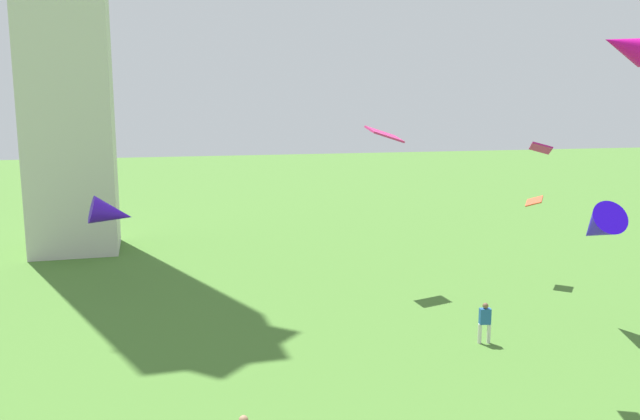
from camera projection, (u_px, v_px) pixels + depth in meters
person_1 at (485, 320)px, 22.74m from camera, size 0.47×0.31×1.55m
kite_flying_0 at (112, 213)px, 29.55m from camera, size 2.36×1.65×1.81m
kite_flying_1 at (534, 201)px, 30.79m from camera, size 1.29×1.39×0.50m
kite_flying_3 at (541, 148)px, 18.82m from camera, size 0.92×1.08×0.45m
kite_flying_4 at (384, 134)px, 29.49m from camera, size 1.73×1.37×0.85m
kite_flying_5 at (598, 227)px, 24.33m from camera, size 1.81×2.63×2.25m
kite_flying_6 at (625, 46)px, 30.79m from camera, size 2.82×2.22×2.08m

